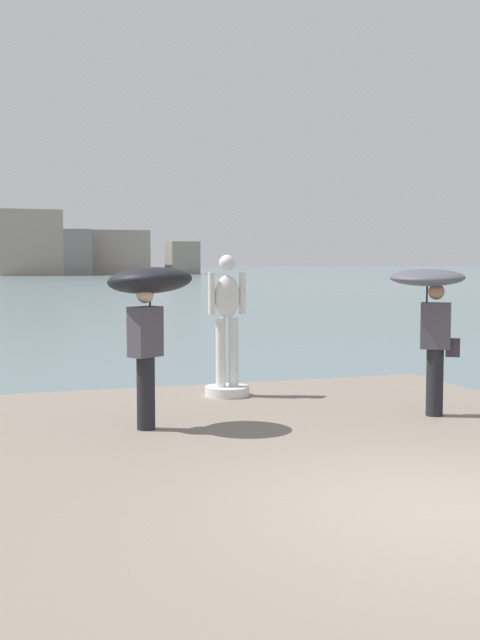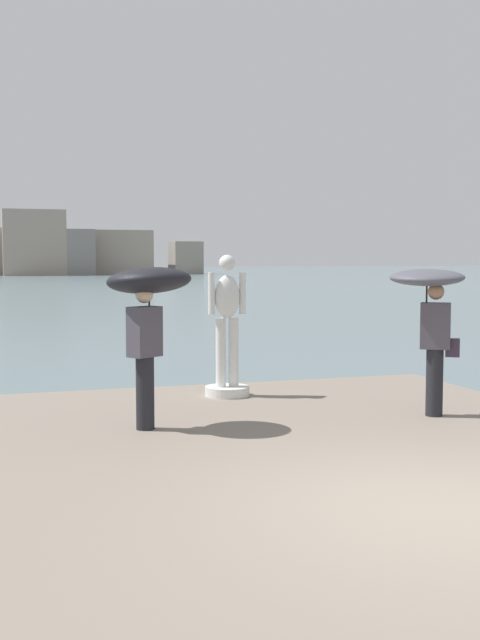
% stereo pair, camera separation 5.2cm
% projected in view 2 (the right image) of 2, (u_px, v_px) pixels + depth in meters
% --- Properties ---
extents(ground_plane, '(400.00, 400.00, 0.00)m').
position_uv_depth(ground_plane, '(51.00, 303.00, 44.61)').
color(ground_plane, slate).
extents(pier, '(7.39, 9.89, 0.40)m').
position_uv_depth(pier, '(344.00, 472.00, 8.48)').
color(pier, slate).
rests_on(pier, ground).
extents(statue_white_figure, '(0.67, 0.67, 2.11)m').
position_uv_depth(statue_white_figure, '(227.00, 337.00, 11.95)').
color(statue_white_figure, silver).
rests_on(statue_white_figure, pier).
extents(onlooker_left, '(1.42, 1.43, 1.98)m').
position_uv_depth(onlooker_left, '(148.00, 298.00, 9.62)').
color(onlooker_left, black).
rests_on(onlooker_left, pier).
extents(onlooker_right, '(1.34, 1.35, 1.94)m').
position_uv_depth(onlooker_right, '(430.00, 302.00, 10.41)').
color(onlooker_right, black).
rests_on(onlooker_right, pier).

